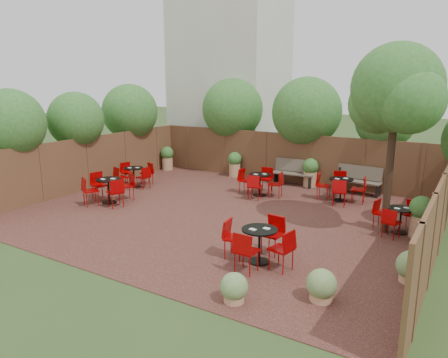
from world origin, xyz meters
The scene contains 13 objects.
ground centered at (0.00, 0.00, 0.00)m, with size 80.00×80.00×0.00m, color #354F23.
courtyard_paving centered at (0.00, 0.00, 0.01)m, with size 12.00×10.00×0.02m, color #351A15.
fence_back centered at (0.00, 5.00, 1.00)m, with size 12.00×0.08×2.00m, color brown.
fence_left centered at (-6.00, 0.00, 1.00)m, with size 0.08×10.00×2.00m, color brown.
fence_right centered at (6.00, 0.00, 1.00)m, with size 0.08×10.00×2.00m, color brown.
neighbour_building centered at (-4.50, 8.00, 4.00)m, with size 5.00×4.00×8.00m, color beige.
overhang_foliage centered at (-2.15, 3.42, 2.73)m, with size 15.37×10.70×2.78m.
courtyard_tree centered at (4.61, 0.93, 3.74)m, with size 2.54×2.44×5.03m.
park_bench_left centered at (0.45, 4.63, 0.54)m, with size 1.67×0.65×1.01m.
park_bench_right centered at (2.95, 4.63, 0.54)m, with size 1.67×0.64×1.01m.
bistro_tables centered at (0.10, 0.63, 0.48)m, with size 11.31×7.61×0.95m.
planters centered at (-0.09, 3.60, 0.61)m, with size 11.74×4.30×1.12m.
low_shrubs centered at (4.56, -3.10, 0.32)m, with size 3.29×3.18×0.67m.
Camera 1 is at (6.61, -10.77, 4.12)m, focal length 34.04 mm.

